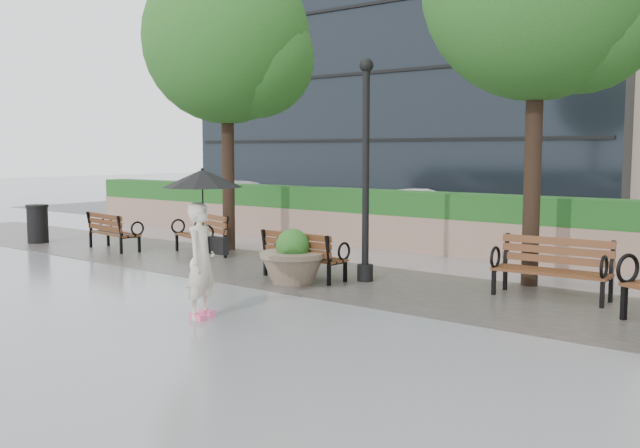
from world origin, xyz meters
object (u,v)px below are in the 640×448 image
Objects in this scene: bench_3 at (551,281)px; trash_bin at (38,225)px; bench_2 at (304,265)px; planter_left at (293,262)px; car_right at (421,212)px; pedestrian at (202,228)px; bench_1 at (201,243)px; car_left at (245,200)px; bench_0 at (114,239)px; lamppost at (366,185)px.

trash_bin is at bearing -176.58° from bench_3.
bench_2 is 1.42× the size of planter_left.
planter_left is 8.11m from car_right.
pedestrian is at bearing -169.00° from car_right.
pedestrian reaches higher than bench_3.
bench_1 is 8.24m from car_left.
bench_0 is at bearing 0.32° from bench_2.
bench_1 is 1.95× the size of trash_bin.
pedestrian reaches higher than trash_bin.
bench_1 is at bearing -151.68° from bench_0.
bench_2 is at bearing 2.31° from trash_bin.
bench_3 reaches higher than bench_1.
planter_left is at bearing 105.51° from bench_2.
car_left reaches higher than bench_3.
bench_1 is at bearing 30.24° from pedestrian.
bench_2 is 11.47m from car_left.
planter_left is at bearing -161.98° from bench_3.
bench_0 is 1.47× the size of planter_left.
pedestrian is (9.15, -2.75, 0.77)m from trash_bin.
bench_3 is at bearing 11.08° from lamppost.
bench_1 is 7.76m from bench_3.
bench_3 is 0.40× the size of car_left.
bench_0 is at bearing -141.83° from bench_1.
bench_3 is (9.84, 1.01, 0.02)m from bench_0.
planter_left reaches higher than bench_3.
planter_left is (3.82, -1.29, 0.11)m from bench_1.
bench_0 is 6.93m from lamppost.
bench_3 is at bearing -56.22° from pedestrian.
planter_left is 0.56× the size of pedestrian.
bench_0 is at bearing 174.95° from planter_left.
bench_2 is 0.90× the size of bench_3.
car_left is (-5.10, 6.46, 0.37)m from bench_1.
bench_3 is 1.57× the size of planter_left.
trash_bin reaches higher than bench_0.
car_left reaches higher than bench_2.
trash_bin is 7.68m from car_left.
car_right is (3.74, 7.29, 0.35)m from bench_0.
bench_3 is (7.75, 0.24, 0.01)m from bench_1.
bench_1 is 1.56× the size of planter_left.
car_left reaches higher than planter_left.
bench_0 is 1.03× the size of bench_2.
bench_0 is 5.80m from bench_2.
car_right is at bearing -96.60° from car_left.
trash_bin is 9.95m from car_right.
planter_left is at bearing -3.73° from pedestrian.
planter_left is at bearing -168.85° from car_right.
lamppost is 11.97m from car_left.
car_right is at bearing 105.49° from planter_left.
lamppost is 0.88× the size of car_left.
bench_3 is (4.04, 1.10, 0.02)m from bench_2.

